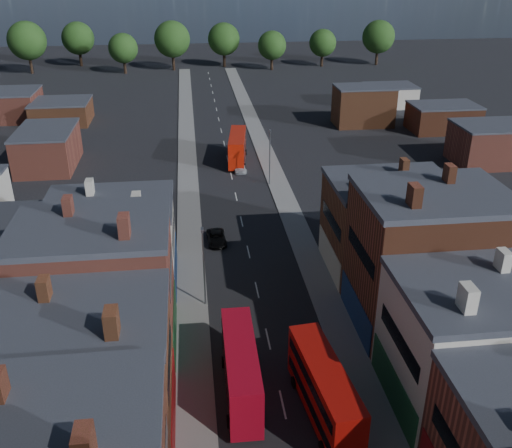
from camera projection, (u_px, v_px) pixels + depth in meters
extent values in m
cube|color=gray|center=(189.00, 217.00, 72.21)|extent=(3.00, 200.00, 0.12)
cube|color=gray|center=(290.00, 212.00, 73.59)|extent=(3.00, 200.00, 0.12)
cylinder|color=slate|center=(204.00, 268.00, 52.74)|extent=(0.16, 0.16, 8.00)
cube|color=slate|center=(202.00, 230.00, 51.01)|extent=(0.25, 0.70, 0.25)
cylinder|color=slate|center=(270.00, 158.00, 80.69)|extent=(0.16, 0.16, 8.00)
cube|color=slate|center=(270.00, 131.00, 78.95)|extent=(0.25, 0.70, 0.25)
cube|color=red|center=(241.00, 369.00, 42.57)|extent=(2.42, 10.23, 4.08)
cube|color=black|center=(241.00, 377.00, 42.91)|extent=(2.47, 9.41, 0.83)
cube|color=black|center=(241.00, 358.00, 42.15)|extent=(2.47, 9.41, 0.83)
cylinder|color=black|center=(229.00, 422.00, 40.36)|extent=(0.29, 0.93, 0.93)
cylinder|color=black|center=(261.00, 419.00, 40.58)|extent=(0.29, 0.93, 0.93)
cylinder|color=black|center=(224.00, 362.00, 46.21)|extent=(0.29, 0.93, 0.93)
cylinder|color=black|center=(252.00, 360.00, 46.43)|extent=(0.29, 0.93, 0.93)
cube|color=#BB100A|center=(324.00, 390.00, 40.53)|extent=(3.49, 10.48, 4.11)
cube|color=black|center=(324.00, 398.00, 40.87)|extent=(3.46, 9.67, 0.84)
cube|color=black|center=(325.00, 379.00, 40.10)|extent=(3.46, 9.67, 0.84)
cylinder|color=black|center=(323.00, 448.00, 38.23)|extent=(0.38, 0.96, 0.94)
cylinder|color=black|center=(355.00, 441.00, 38.72)|extent=(0.38, 0.96, 0.94)
cylinder|color=black|center=(294.00, 382.00, 44.00)|extent=(0.38, 0.96, 0.94)
cylinder|color=black|center=(323.00, 378.00, 44.49)|extent=(0.38, 0.96, 0.94)
cube|color=red|center=(237.00, 147.00, 90.19)|extent=(3.74, 10.74, 4.21)
cube|color=black|center=(238.00, 152.00, 90.54)|extent=(3.69, 9.92, 0.86)
cube|color=black|center=(237.00, 141.00, 89.76)|extent=(3.69, 9.92, 0.86)
cylinder|color=black|center=(229.00, 166.00, 88.02)|extent=(0.41, 0.99, 0.96)
cylinder|color=black|center=(244.00, 166.00, 88.00)|extent=(0.41, 0.99, 0.96)
cylinder|color=black|center=(231.00, 152.00, 94.09)|extent=(0.41, 0.99, 0.96)
cylinder|color=black|center=(246.00, 152.00, 94.06)|extent=(0.41, 0.99, 0.96)
imported|color=black|center=(217.00, 238.00, 65.78)|extent=(2.28, 4.57, 1.24)
imported|color=silver|center=(239.00, 167.00, 87.32)|extent=(2.00, 4.47, 1.27)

